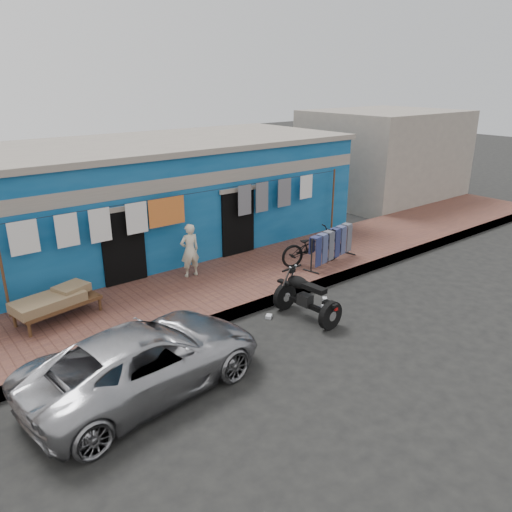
{
  "coord_description": "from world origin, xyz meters",
  "views": [
    {
      "loc": [
        -6.88,
        -6.65,
        5.13
      ],
      "look_at": [
        0.0,
        2.0,
        1.15
      ],
      "focal_mm": 35.0,
      "sensor_mm": 36.0,
      "label": 1
    }
  ],
  "objects_px": {
    "seated_person": "(190,250)",
    "jeans_rack": "(331,246)",
    "bicycle": "(312,243)",
    "charpoy": "(58,305)",
    "motorcycle": "(307,296)",
    "car": "(146,359)"
  },
  "relations": [
    {
      "from": "seated_person",
      "to": "jeans_rack",
      "type": "relative_size",
      "value": 0.68
    },
    {
      "from": "car",
      "to": "charpoy",
      "type": "distance_m",
      "value": 3.23
    },
    {
      "from": "motorcycle",
      "to": "car",
      "type": "bearing_deg",
      "value": 178.7
    },
    {
      "from": "motorcycle",
      "to": "jeans_rack",
      "type": "distance_m",
      "value": 3.09
    },
    {
      "from": "charpoy",
      "to": "bicycle",
      "type": "bearing_deg",
      "value": -8.58
    },
    {
      "from": "seated_person",
      "to": "bicycle",
      "type": "xyz_separation_m",
      "value": [
        3.09,
        -1.32,
        -0.09
      ]
    },
    {
      "from": "jeans_rack",
      "to": "seated_person",
      "type": "bearing_deg",
      "value": 156.27
    },
    {
      "from": "car",
      "to": "jeans_rack",
      "type": "xyz_separation_m",
      "value": [
        6.6,
        1.95,
        0.13
      ]
    },
    {
      "from": "motorcycle",
      "to": "bicycle",
      "type": "bearing_deg",
      "value": 38.41
    },
    {
      "from": "motorcycle",
      "to": "seated_person",
      "type": "bearing_deg",
      "value": 102.26
    },
    {
      "from": "car",
      "to": "seated_person",
      "type": "height_order",
      "value": "seated_person"
    },
    {
      "from": "bicycle",
      "to": "charpoy",
      "type": "distance_m",
      "value": 6.66
    },
    {
      "from": "seated_person",
      "to": "motorcycle",
      "type": "bearing_deg",
      "value": 112.52
    },
    {
      "from": "motorcycle",
      "to": "charpoy",
      "type": "xyz_separation_m",
      "value": [
        -4.49,
        2.95,
        0.0
      ]
    },
    {
      "from": "bicycle",
      "to": "jeans_rack",
      "type": "height_order",
      "value": "bicycle"
    },
    {
      "from": "motorcycle",
      "to": "charpoy",
      "type": "height_order",
      "value": "motorcycle"
    },
    {
      "from": "motorcycle",
      "to": "charpoy",
      "type": "distance_m",
      "value": 5.37
    },
    {
      "from": "seated_person",
      "to": "motorcycle",
      "type": "height_order",
      "value": "seated_person"
    },
    {
      "from": "seated_person",
      "to": "charpoy",
      "type": "xyz_separation_m",
      "value": [
        -3.48,
        -0.33,
        -0.4
      ]
    },
    {
      "from": "car",
      "to": "seated_person",
      "type": "xyz_separation_m",
      "value": [
        3.04,
        3.52,
        0.34
      ]
    },
    {
      "from": "car",
      "to": "motorcycle",
      "type": "relative_size",
      "value": 2.47
    },
    {
      "from": "bicycle",
      "to": "charpoy",
      "type": "xyz_separation_m",
      "value": [
        -6.57,
        0.99,
        -0.31
      ]
    }
  ]
}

